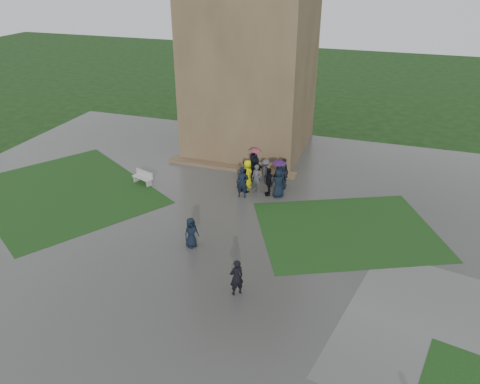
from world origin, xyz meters
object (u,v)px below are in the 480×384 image
(bench, at_px, (143,177))
(pedestrian_near, at_px, (236,277))
(tower, at_px, (252,22))
(pedestrian_mid, at_px, (191,233))

(bench, bearing_deg, pedestrian_near, -24.91)
(tower, xyz_separation_m, pedestrian_mid, (1.35, -14.00, -8.19))
(bench, bearing_deg, pedestrian_mid, -26.31)
(bench, relative_size, pedestrian_mid, 0.97)
(bench, xyz_separation_m, pedestrian_mid, (5.84, -5.64, 0.35))
(tower, relative_size, bench, 11.82)
(bench, xyz_separation_m, pedestrian_near, (9.15, -8.41, 0.42))
(tower, bearing_deg, pedestrian_mid, -84.49)
(bench, height_order, pedestrian_near, pedestrian_near)
(bench, height_order, pedestrian_mid, pedestrian_mid)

